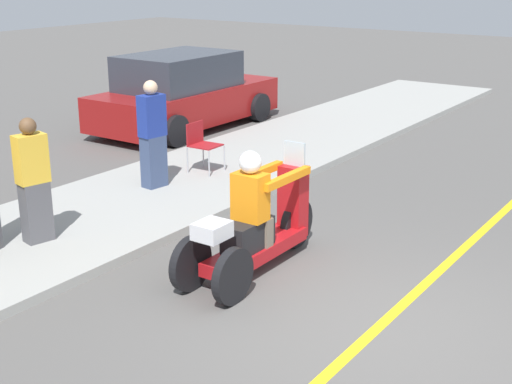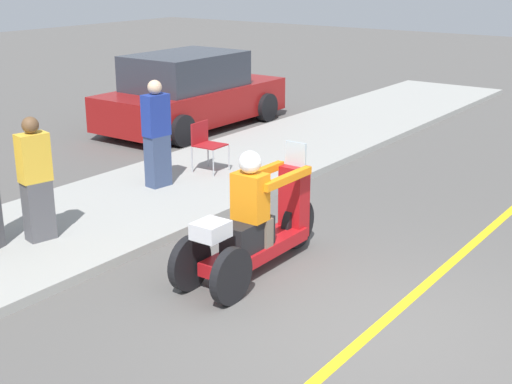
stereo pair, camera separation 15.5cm
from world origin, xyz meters
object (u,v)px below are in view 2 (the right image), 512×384
object	(u,v)px
motorcycle_trike	(256,228)
parked_car_lot_right	(191,93)
spectator_by_tree	(36,182)
spectator_end_of_line	(157,136)
folding_chair_curbside	(206,141)

from	to	relation	value
motorcycle_trike	parked_car_lot_right	world-z (taller)	parked_car_lot_right
spectator_by_tree	parked_car_lot_right	world-z (taller)	spectator_by_tree
motorcycle_trike	spectator_end_of_line	xyz separation A→B (m)	(1.50, 2.97, 0.39)
folding_chair_curbside	parked_car_lot_right	bearing A→B (deg)	44.51
spectator_by_tree	folding_chair_curbside	world-z (taller)	spectator_by_tree
motorcycle_trike	spectator_end_of_line	size ratio (longest dim) A/B	1.43
spectator_by_tree	parked_car_lot_right	bearing A→B (deg)	25.07
spectator_by_tree	parked_car_lot_right	xyz separation A→B (m)	(6.35, 2.97, -0.12)
spectator_end_of_line	spectator_by_tree	distance (m)	2.56
motorcycle_trike	spectator_end_of_line	distance (m)	3.35
motorcycle_trike	spectator_by_tree	world-z (taller)	spectator_by_tree
motorcycle_trike	folding_chair_curbside	distance (m)	3.91
motorcycle_trike	folding_chair_curbside	size ratio (longest dim) A/B	2.90
motorcycle_trike	folding_chair_curbside	xyz separation A→B (m)	(2.60, 2.92, 0.09)
motorcycle_trike	spectator_by_tree	xyz separation A→B (m)	(-1.03, 2.62, 0.35)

